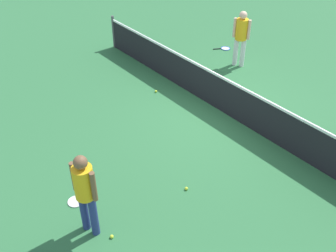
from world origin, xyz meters
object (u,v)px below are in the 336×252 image
at_px(tennis_ball_stray_left, 112,237).
at_px(tennis_ball_stray_right, 186,189).
at_px(tennis_racket_far_player, 225,48).
at_px(player_near_side, 85,189).
at_px(tennis_racket_near_player, 77,201).
at_px(player_far_side, 241,34).
at_px(tennis_ball_near_player, 156,91).

distance_m(tennis_ball_stray_left, tennis_ball_stray_right, 1.79).
xyz_separation_m(tennis_racket_far_player, tennis_ball_stray_left, (4.24, -7.12, 0.02)).
relative_size(player_near_side, tennis_racket_near_player, 2.86).
relative_size(tennis_racket_far_player, tennis_ball_stray_right, 8.97).
relative_size(player_near_side, tennis_ball_stray_left, 25.76).
height_order(tennis_racket_near_player, tennis_racket_far_player, same).
bearing_deg(player_far_side, player_near_side, -67.72).
relative_size(tennis_racket_far_player, tennis_ball_stray_left, 8.97).
distance_m(player_far_side, tennis_racket_far_player, 1.57).
distance_m(tennis_racket_near_player, tennis_racket_far_player, 7.80).
height_order(player_far_side, tennis_ball_stray_left, player_far_side).
xyz_separation_m(tennis_racket_near_player, tennis_racket_far_player, (-3.07, 7.17, 0.00)).
distance_m(player_near_side, tennis_ball_stray_left, 1.06).
xyz_separation_m(player_near_side, tennis_racket_far_player, (-3.86, 7.31, -1.00)).
height_order(player_far_side, tennis_ball_stray_right, player_far_side).
xyz_separation_m(tennis_racket_near_player, tennis_ball_stray_right, (1.09, 1.84, 0.02)).
xyz_separation_m(player_far_side, tennis_ball_stray_right, (3.07, -4.79, -0.98)).
bearing_deg(tennis_racket_near_player, player_far_side, 106.66).
bearing_deg(player_far_side, tennis_ball_stray_left, -64.44).
xyz_separation_m(tennis_racket_far_player, tennis_ball_stray_right, (4.17, -5.33, 0.02)).
bearing_deg(tennis_ball_stray_right, tennis_ball_near_player, 151.47).
distance_m(player_far_side, tennis_racket_near_player, 6.99).
bearing_deg(tennis_racket_near_player, tennis_ball_stray_right, 59.34).
distance_m(tennis_racket_far_player, tennis_ball_stray_left, 8.28).
relative_size(tennis_racket_near_player, tennis_racket_far_player, 1.00).
height_order(tennis_ball_stray_left, tennis_ball_stray_right, same).
bearing_deg(tennis_ball_stray_right, player_far_side, 122.70).
bearing_deg(tennis_ball_stray_left, tennis_ball_near_player, 133.54).
bearing_deg(player_far_side, tennis_racket_far_player, 153.55).
xyz_separation_m(tennis_ball_stray_left, tennis_ball_stray_right, (-0.07, 1.79, 0.00)).
bearing_deg(tennis_racket_near_player, tennis_ball_near_player, 121.81).
bearing_deg(tennis_ball_stray_left, player_far_side, 115.56).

